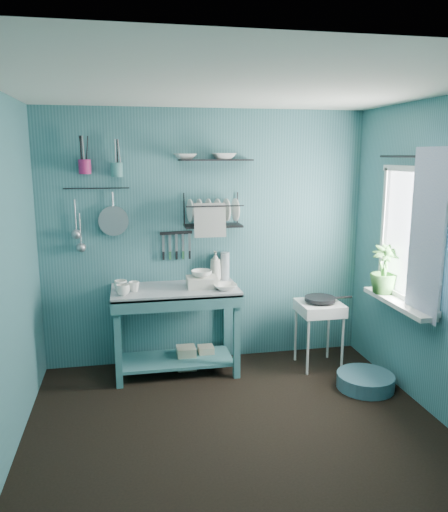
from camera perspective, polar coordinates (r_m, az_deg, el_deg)
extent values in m
plane|color=black|center=(3.98, 1.73, -19.72)|extent=(3.20, 3.20, 0.00)
plane|color=silver|center=(3.44, 2.00, 18.78)|extent=(3.20, 3.20, 0.00)
plane|color=#36696F|center=(4.95, -2.01, 2.02)|extent=(3.20, 0.00, 3.20)
plane|color=#36696F|center=(2.14, 11.00, -11.12)|extent=(3.20, 0.00, 3.20)
plane|color=#36696F|center=(4.16, 23.90, -0.80)|extent=(0.00, 3.00, 3.00)
cube|color=#387377|center=(4.84, -5.50, -8.43)|extent=(1.25, 0.73, 0.84)
imported|color=white|center=(4.53, -11.48, -3.82)|extent=(0.12, 0.12, 0.10)
imported|color=white|center=(4.63, -10.24, -3.48)|extent=(0.14, 0.14, 0.09)
imported|color=white|center=(4.69, -11.72, -3.32)|extent=(0.17, 0.17, 0.10)
cube|color=beige|center=(4.71, -2.56, -2.99)|extent=(0.28, 0.22, 0.10)
imported|color=white|center=(4.69, -2.57, -2.03)|extent=(0.20, 0.19, 0.06)
imported|color=beige|center=(4.93, -0.99, -1.15)|extent=(0.11, 0.12, 0.30)
cylinder|color=#A0AAB2|center=(4.97, 0.10, -1.16)|extent=(0.09, 0.09, 0.28)
imported|color=white|center=(4.63, 0.14, -3.55)|extent=(0.22, 0.22, 0.05)
cube|color=silver|center=(5.06, 10.76, -8.80)|extent=(0.47, 0.47, 0.66)
cylinder|color=black|center=(4.94, 10.92, -4.82)|extent=(0.30, 0.30, 0.03)
cube|color=black|center=(4.87, -5.49, 2.65)|extent=(0.32, 0.07, 0.03)
cube|color=black|center=(4.79, -1.27, 5.26)|extent=(0.58, 0.32, 0.32)
cube|color=black|center=(4.80, -0.94, 10.91)|extent=(0.71, 0.24, 0.01)
imported|color=white|center=(4.75, -4.46, 10.95)|extent=(0.24, 0.24, 0.05)
imported|color=white|center=(4.81, -0.01, 11.75)|extent=(0.23, 0.23, 0.06)
cylinder|color=#A61E59|center=(4.76, -15.63, 9.80)|extent=(0.11, 0.11, 0.13)
cylinder|color=teal|center=(4.74, -12.15, 9.61)|extent=(0.11, 0.11, 0.13)
cylinder|color=#9A9CA1|center=(4.81, -12.51, 3.94)|extent=(0.28, 0.03, 0.28)
cylinder|color=#9A9CA1|center=(4.84, -16.63, 4.42)|extent=(0.01, 0.01, 0.30)
cylinder|color=#9A9CA1|center=(4.85, -16.11, 2.95)|extent=(0.01, 0.01, 0.30)
cylinder|color=black|center=(4.81, -14.37, 7.50)|extent=(0.60, 0.01, 0.01)
plane|color=white|center=(4.49, 20.66, 2.25)|extent=(0.00, 1.10, 1.10)
cube|color=silver|center=(4.57, 19.22, -5.08)|extent=(0.16, 0.95, 0.04)
plane|color=silver|center=(4.20, 22.07, 2.24)|extent=(0.00, 1.35, 1.35)
cylinder|color=black|center=(4.42, 20.75, 10.58)|extent=(0.02, 1.05, 0.02)
imported|color=#326B2B|center=(4.72, 17.85, -1.46)|extent=(0.31, 0.31, 0.44)
cube|color=tan|center=(5.01, -4.33, -11.50)|extent=(0.18, 0.18, 0.22)
cube|color=tan|center=(5.07, -2.08, -11.33)|extent=(0.15, 0.15, 0.20)
cylinder|color=#3F6D7D|center=(4.80, 15.85, -13.59)|extent=(0.51, 0.51, 0.13)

